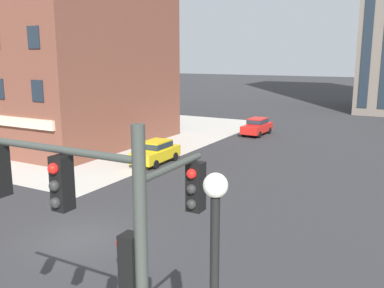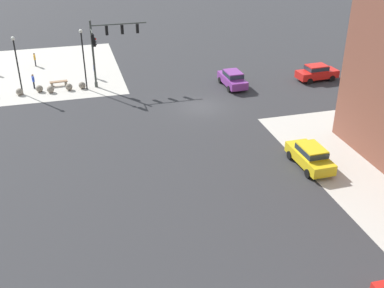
% 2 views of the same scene
% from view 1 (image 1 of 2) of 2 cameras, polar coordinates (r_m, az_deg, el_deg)
% --- Properties ---
extents(ground_plane, '(320.00, 320.00, 0.00)m').
position_cam_1_polar(ground_plane, '(19.28, -14.99, -12.32)').
color(ground_plane, '#2D2D30').
extents(sidewalk_far_corner, '(32.00, 32.00, 0.02)m').
position_cam_1_polar(sidewalk_far_corner, '(46.60, -15.92, 1.75)').
color(sidewalk_far_corner, '#B7B2A8').
rests_on(sidewalk_far_corner, ground).
extents(traffic_signal_main, '(5.65, 2.09, 6.82)m').
position_cam_1_polar(traffic_signal_main, '(7.41, -13.82, -13.63)').
color(traffic_signal_main, '#383D38').
rests_on(traffic_signal_main, ground).
extents(car_main_northbound_near, '(1.96, 4.44, 1.68)m').
position_cam_1_polar(car_main_northbound_near, '(31.08, -4.91, -0.96)').
color(car_main_northbound_near, gold).
rests_on(car_main_northbound_near, ground).
extents(car_main_southbound_near, '(2.00, 4.45, 1.68)m').
position_cam_1_polar(car_main_southbound_near, '(42.80, 8.80, 2.45)').
color(car_main_southbound_near, red).
rests_on(car_main_southbound_near, ground).
extents(storefront_block_near_corner, '(24.90, 16.37, 15.02)m').
position_cam_1_polar(storefront_block_near_corner, '(44.11, -21.33, 10.69)').
color(storefront_block_near_corner, brown).
rests_on(storefront_block_near_corner, ground).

